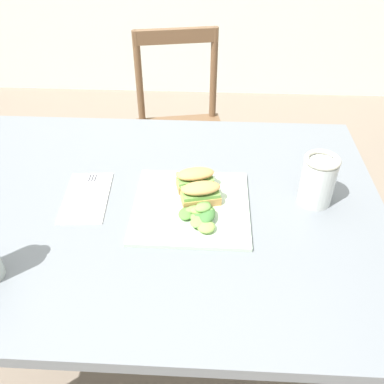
% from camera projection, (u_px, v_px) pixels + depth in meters
% --- Properties ---
extents(ground_plane, '(8.69, 8.69, 0.00)m').
position_uv_depth(ground_plane, '(149.00, 338.00, 1.59)').
color(ground_plane, '#7A6B5B').
extents(dining_table, '(1.21, 0.87, 0.74)m').
position_uv_depth(dining_table, '(149.00, 239.00, 1.15)').
color(dining_table, slate).
rests_on(dining_table, ground).
extents(chair_wooden_far, '(0.47, 0.47, 0.87)m').
position_uv_depth(chair_wooden_far, '(181.00, 132.00, 1.92)').
color(chair_wooden_far, brown).
rests_on(chair_wooden_far, ground).
extents(plate_lunch, '(0.29, 0.29, 0.01)m').
position_uv_depth(plate_lunch, '(191.00, 207.00, 1.05)').
color(plate_lunch, beige).
rests_on(plate_lunch, dining_table).
extents(sandwich_half_front, '(0.11, 0.08, 0.06)m').
position_uv_depth(sandwich_half_front, '(201.00, 193.00, 1.04)').
color(sandwich_half_front, tan).
rests_on(sandwich_half_front, plate_lunch).
extents(sandwich_half_back, '(0.11, 0.08, 0.06)m').
position_uv_depth(sandwich_half_back, '(195.00, 179.00, 1.08)').
color(sandwich_half_back, tan).
rests_on(sandwich_half_back, plate_lunch).
extents(salad_mixed_greens, '(0.10, 0.12, 0.04)m').
position_uv_depth(salad_mixed_greens, '(202.00, 215.00, 0.99)').
color(salad_mixed_greens, '#6B9E47').
rests_on(salad_mixed_greens, plate_lunch).
extents(napkin_folded, '(0.13, 0.21, 0.00)m').
position_uv_depth(napkin_folded, '(86.00, 197.00, 1.08)').
color(napkin_folded, silver).
rests_on(napkin_folded, dining_table).
extents(fork_on_napkin, '(0.03, 0.19, 0.00)m').
position_uv_depth(fork_on_napkin, '(88.00, 192.00, 1.09)').
color(fork_on_napkin, silver).
rests_on(fork_on_napkin, napkin_folded).
extents(mason_jar_iced_tea, '(0.09, 0.09, 0.13)m').
position_uv_depth(mason_jar_iced_tea, '(317.00, 182.00, 1.04)').
color(mason_jar_iced_tea, '#C67528').
rests_on(mason_jar_iced_tea, dining_table).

